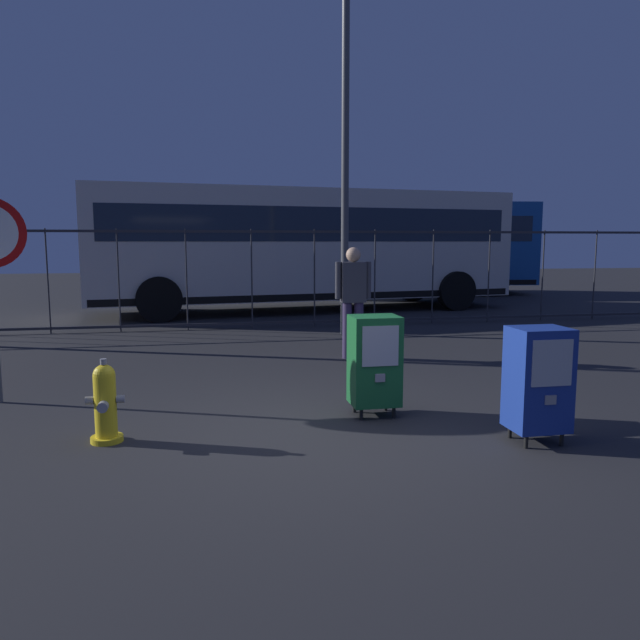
% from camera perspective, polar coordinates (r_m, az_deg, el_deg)
% --- Properties ---
extents(ground_plane, '(60.00, 60.00, 0.00)m').
position_cam_1_polar(ground_plane, '(5.60, -0.71, -10.85)').
color(ground_plane, '#262628').
extents(fire_hydrant, '(0.33, 0.32, 0.75)m').
position_cam_1_polar(fire_hydrant, '(5.65, -19.67, -7.42)').
color(fire_hydrant, yellow).
rests_on(fire_hydrant, ground_plane).
extents(newspaper_box_primary, '(0.48, 0.42, 1.02)m').
position_cam_1_polar(newspaper_box_primary, '(6.09, 5.18, -3.82)').
color(newspaper_box_primary, black).
rests_on(newspaper_box_primary, ground_plane).
extents(newspaper_box_secondary, '(0.48, 0.42, 1.02)m').
position_cam_1_polar(newspaper_box_secondary, '(5.60, 19.96, -5.25)').
color(newspaper_box_secondary, black).
rests_on(newspaper_box_secondary, ground_plane).
extents(pedestrian, '(0.55, 0.22, 1.67)m').
position_cam_1_polar(pedestrian, '(9.03, 3.16, 2.31)').
color(pedestrian, '#382D51').
rests_on(pedestrian, ground_plane).
extents(fence_barrier, '(18.03, 0.04, 2.00)m').
position_cam_1_polar(fence_barrier, '(12.22, -6.48, 3.96)').
color(fence_barrier, '#2D2D33').
rests_on(fence_barrier, ground_plane).
extents(bus_near, '(10.73, 3.79, 3.00)m').
position_cam_1_polar(bus_near, '(15.37, -1.51, 7.29)').
color(bus_near, beige).
rests_on(bus_near, ground_plane).
extents(bus_far, '(10.72, 3.72, 3.00)m').
position_cam_1_polar(bus_far, '(20.26, 4.96, 7.31)').
color(bus_far, '#19519E').
rests_on(bus_far, ground_plane).
extents(street_light_near_left, '(0.32, 0.32, 8.10)m').
position_cam_1_polar(street_light_near_left, '(11.70, 2.44, 21.67)').
color(street_light_near_left, '#4C4F54').
rests_on(street_light_near_left, ground_plane).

